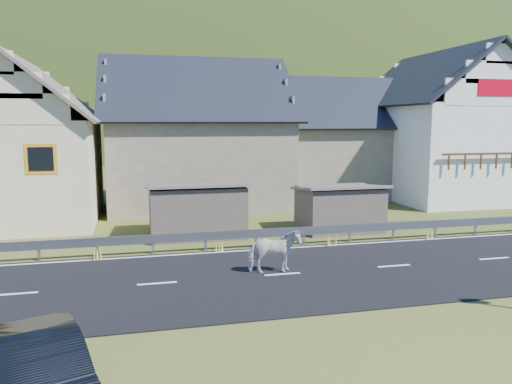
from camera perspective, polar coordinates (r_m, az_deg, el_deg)
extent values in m
plane|color=#2F4114|center=(16.45, 3.02, -9.50)|extent=(160.00, 160.00, 0.00)
cube|color=black|center=(16.44, 3.02, -9.43)|extent=(60.00, 7.00, 0.04)
cube|color=silver|center=(16.44, 3.02, -9.35)|extent=(60.00, 6.60, 0.01)
cube|color=#93969B|center=(19.73, -0.02, -4.77)|extent=(28.00, 0.08, 0.34)
cube|color=#93969B|center=(19.60, -23.57, -6.23)|extent=(0.10, 0.06, 0.70)
cube|color=#93969B|center=(19.34, -17.69, -6.12)|extent=(0.10, 0.06, 0.70)
cube|color=#93969B|center=(19.29, -11.73, -5.94)|extent=(0.10, 0.06, 0.70)
cube|color=#93969B|center=(19.44, -5.80, -5.70)|extent=(0.10, 0.06, 0.70)
cube|color=#93969B|center=(19.80, -0.04, -5.41)|extent=(0.10, 0.06, 0.70)
cube|color=#93969B|center=(20.35, 5.47, -5.07)|extent=(0.10, 0.06, 0.70)
cube|color=#93969B|center=(21.07, 10.64, -4.72)|extent=(0.10, 0.06, 0.70)
cube|color=#93969B|center=(21.96, 15.42, -4.36)|extent=(0.10, 0.06, 0.70)
cube|color=#93969B|center=(22.98, 19.80, -4.00)|extent=(0.10, 0.06, 0.70)
cube|color=#93969B|center=(24.13, 23.78, -3.65)|extent=(0.10, 0.06, 0.70)
cube|color=brown|center=(22.01, -6.82, -2.10)|extent=(4.30, 3.30, 2.40)
cube|color=brown|center=(23.21, 9.49, -1.88)|extent=(3.80, 2.90, 2.20)
cube|color=beige|center=(27.69, -24.97, 2.20)|extent=(7.00, 9.00, 5.00)
cube|color=orange|center=(22.91, -23.36, 3.49)|extent=(1.30, 0.12, 1.30)
cube|color=gray|center=(30.33, -6.89, 3.34)|extent=(10.00, 9.00, 5.00)
cube|color=gray|center=(34.86, 9.30, 3.57)|extent=(9.00, 8.00, 4.60)
cube|color=white|center=(35.02, 20.37, 4.34)|extent=(8.00, 10.00, 6.00)
cube|color=#C30116|center=(30.98, 25.98, 10.66)|extent=(2.60, 0.06, 0.90)
cube|color=brown|center=(30.80, 25.83, 3.97)|extent=(6.80, 0.12, 0.12)
ellipsoid|color=#263314|center=(196.84, -10.68, 0.61)|extent=(440.00, 280.00, 260.00)
imported|color=beige|center=(16.39, 2.05, -6.80)|extent=(0.86, 1.73, 1.43)
imported|color=black|center=(9.66, -23.60, -18.84)|extent=(2.74, 4.45, 1.38)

